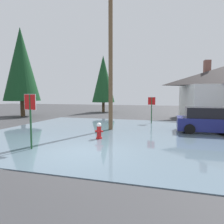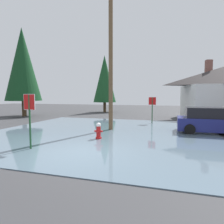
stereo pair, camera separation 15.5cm
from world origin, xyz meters
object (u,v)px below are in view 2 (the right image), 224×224
(parked_car, at_px, (212,121))
(pine_tree_tall_left, at_px, (105,79))
(utility_pole, at_px, (111,56))
(stop_sign_near, at_px, (30,110))
(fire_hydrant, at_px, (99,131))
(stop_sign_far, at_px, (152,105))
(pine_tree_mid_left, at_px, (23,65))

(parked_car, distance_m, pine_tree_tall_left, 17.74)
(pine_tree_tall_left, bearing_deg, utility_pole, -69.74)
(stop_sign_near, xyz_separation_m, fire_hydrant, (2.13, 2.80, -1.28))
(fire_hydrant, xyz_separation_m, pine_tree_tall_left, (-5.25, 16.62, 4.16))
(utility_pole, height_order, pine_tree_tall_left, utility_pole)
(fire_hydrant, distance_m, stop_sign_far, 7.39)
(stop_sign_near, bearing_deg, pine_tree_mid_left, 130.90)
(stop_sign_near, distance_m, pine_tree_tall_left, 19.88)
(stop_sign_near, bearing_deg, stop_sign_far, 66.12)
(pine_tree_mid_left, bearing_deg, stop_sign_near, -49.10)
(utility_pole, bearing_deg, stop_sign_near, -108.46)
(stop_sign_near, xyz_separation_m, stop_sign_far, (4.32, 9.76, -0.16))
(utility_pole, bearing_deg, pine_tree_mid_left, 153.82)
(stop_sign_far, height_order, parked_car, stop_sign_far)
(stop_sign_far, bearing_deg, utility_pole, -120.93)
(stop_sign_near, distance_m, fire_hydrant, 3.74)
(pine_tree_tall_left, bearing_deg, stop_sign_near, -80.86)
(utility_pole, bearing_deg, parked_car, 6.05)
(stop_sign_near, distance_m, stop_sign_far, 10.68)
(utility_pole, height_order, stop_sign_far, utility_pole)
(pine_tree_mid_left, bearing_deg, parked_car, -15.84)
(stop_sign_near, relative_size, fire_hydrant, 2.70)
(stop_sign_near, height_order, pine_tree_mid_left, pine_tree_mid_left)
(fire_hydrant, xyz_separation_m, stop_sign_far, (2.20, 6.96, 1.12))
(utility_pole, distance_m, pine_tree_mid_left, 13.43)
(utility_pole, distance_m, stop_sign_far, 5.78)
(stop_sign_near, xyz_separation_m, pine_tree_tall_left, (-3.12, 19.42, 2.88))
(stop_sign_near, distance_m, pine_tree_mid_left, 15.96)
(stop_sign_near, relative_size, pine_tree_mid_left, 0.25)
(fire_hydrant, bearing_deg, stop_sign_far, 72.49)
(fire_hydrant, bearing_deg, pine_tree_tall_left, 107.53)
(utility_pole, relative_size, pine_tree_tall_left, 1.22)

